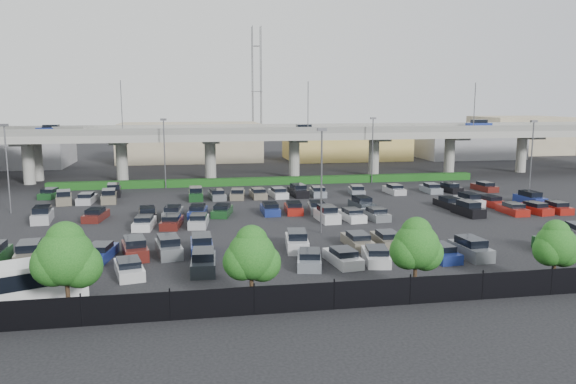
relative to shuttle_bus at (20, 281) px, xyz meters
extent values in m
plane|color=black|center=(23.56, 23.16, -1.40)|extent=(280.00, 280.00, 0.00)
cube|color=gray|center=(23.56, 55.16, 5.85)|extent=(150.00, 13.00, 1.10)
cube|color=slate|center=(23.56, 48.91, 6.90)|extent=(150.00, 0.50, 1.00)
cube|color=slate|center=(23.56, 61.41, 6.90)|extent=(150.00, 0.50, 1.00)
cylinder|color=gray|center=(-13.44, 55.16, 1.95)|extent=(1.80, 1.80, 6.70)
cube|color=slate|center=(-13.44, 55.16, 5.10)|extent=(2.60, 9.75, 0.50)
cylinder|color=gray|center=(0.56, 55.16, 1.95)|extent=(1.80, 1.80, 6.70)
cube|color=slate|center=(0.56, 55.16, 5.10)|extent=(2.60, 9.75, 0.50)
cylinder|color=gray|center=(14.56, 55.16, 1.95)|extent=(1.80, 1.80, 6.70)
cube|color=slate|center=(14.56, 55.16, 5.10)|extent=(2.60, 9.75, 0.50)
cylinder|color=gray|center=(28.56, 55.16, 1.95)|extent=(1.80, 1.80, 6.70)
cube|color=slate|center=(28.56, 55.16, 5.10)|extent=(2.60, 9.75, 0.50)
cylinder|color=gray|center=(42.56, 55.16, 1.95)|extent=(1.80, 1.80, 6.70)
cube|color=slate|center=(42.56, 55.16, 5.10)|extent=(2.60, 9.75, 0.50)
cylinder|color=gray|center=(56.56, 55.16, 1.95)|extent=(1.80, 1.80, 6.70)
cube|color=slate|center=(56.56, 55.16, 5.10)|extent=(2.60, 9.75, 0.50)
cylinder|color=gray|center=(70.56, 55.16, 1.95)|extent=(1.80, 1.80, 6.70)
cube|color=slate|center=(70.56, 55.16, 5.10)|extent=(2.60, 9.75, 0.50)
cube|color=navy|center=(-10.44, 58.16, 6.81)|extent=(4.40, 1.82, 0.82)
cube|color=black|center=(-10.44, 58.16, 7.44)|extent=(2.30, 1.60, 0.50)
cube|color=#252A30|center=(29.56, 52.16, 6.81)|extent=(4.40, 1.82, 0.82)
cube|color=black|center=(29.56, 52.16, 7.44)|extent=(2.30, 1.60, 0.50)
cube|color=navy|center=(63.56, 58.16, 6.93)|extent=(4.40, 1.82, 1.05)
cube|color=black|center=(63.56, 58.16, 7.75)|extent=(2.60, 1.60, 0.65)
cylinder|color=#515257|center=(1.56, 49.06, 10.40)|extent=(0.14, 0.14, 8.00)
cylinder|color=#515257|center=(29.56, 49.06, 10.40)|extent=(0.14, 0.14, 8.00)
cylinder|color=#515257|center=(57.56, 49.06, 10.40)|extent=(0.14, 0.14, 8.00)
cylinder|color=gray|center=(-13.03, 58.98, 1.95)|extent=(1.60, 1.60, 6.70)
cube|color=#164213|center=(23.56, 48.16, -0.85)|extent=(66.00, 1.60, 1.10)
cube|color=black|center=(23.56, -4.84, -0.50)|extent=(70.00, 0.06, 1.80)
cylinder|color=black|center=(4.56, -4.84, -0.40)|extent=(0.10, 0.10, 2.00)
cylinder|color=black|center=(9.56, -4.84, -0.40)|extent=(0.10, 0.10, 2.00)
cylinder|color=black|center=(14.56, -4.84, -0.40)|extent=(0.10, 0.10, 2.00)
cylinder|color=black|center=(19.56, -4.84, -0.40)|extent=(0.10, 0.10, 2.00)
cylinder|color=black|center=(24.56, -4.84, -0.40)|extent=(0.10, 0.10, 2.00)
cylinder|color=black|center=(29.56, -4.84, -0.40)|extent=(0.10, 0.10, 2.00)
cylinder|color=black|center=(34.56, -4.84, -0.40)|extent=(0.10, 0.10, 2.00)
cylinder|color=#332316|center=(3.56, -3.29, -0.30)|extent=(0.26, 0.26, 2.18)
sphere|color=#134612|center=(3.56, -3.29, 2.36)|extent=(3.39, 3.39, 3.39)
sphere|color=#134612|center=(4.35, -3.19, 1.76)|extent=(2.67, 2.67, 2.67)
sphere|color=#134612|center=(2.89, -3.37, 2.00)|extent=(2.67, 2.67, 2.67)
sphere|color=#134612|center=(3.60, -3.17, 3.33)|extent=(2.30, 2.30, 2.30)
cylinder|color=#332316|center=(14.56, -3.51, -0.42)|extent=(0.26, 0.26, 1.96)
sphere|color=#134612|center=(14.56, -3.51, 1.97)|extent=(3.04, 3.04, 3.04)
sphere|color=#134612|center=(15.26, -3.41, 1.43)|extent=(2.39, 2.39, 2.39)
sphere|color=#134612|center=(13.96, -3.59, 1.65)|extent=(2.39, 2.39, 2.39)
sphere|color=#134612|center=(14.60, -3.39, 2.84)|extent=(2.06, 2.06, 2.06)
cylinder|color=#332316|center=(25.56, -3.23, -0.41)|extent=(0.26, 0.26, 1.97)
sphere|color=#134612|center=(25.56, -3.23, 2.00)|extent=(3.07, 3.07, 3.07)
sphere|color=#134612|center=(26.27, -3.13, 1.45)|extent=(2.41, 2.41, 2.41)
sphere|color=#134612|center=(24.96, -3.31, 1.67)|extent=(2.41, 2.41, 2.41)
sphere|color=#134612|center=(25.60, -3.11, 2.87)|extent=(2.08, 2.08, 2.08)
cylinder|color=#332316|center=(35.56, -3.66, -0.50)|extent=(0.26, 0.26, 1.80)
sphere|color=#134612|center=(35.56, -3.66, 1.70)|extent=(2.79, 2.79, 2.79)
sphere|color=#134612|center=(36.21, -3.56, 1.20)|extent=(2.19, 2.19, 2.19)
sphere|color=#134612|center=(35.01, -3.74, 1.40)|extent=(2.19, 2.19, 2.19)
sphere|color=#134612|center=(35.60, -3.54, 2.49)|extent=(1.89, 1.89, 1.89)
cube|color=silver|center=(0.00, 0.00, -0.25)|extent=(8.26, 5.50, 2.29)
cube|color=black|center=(0.00, 0.00, 0.30)|extent=(7.29, 5.13, 1.04)
cube|color=silver|center=(0.00, 0.00, 1.03)|extent=(8.41, 5.64, 0.27)
cube|color=black|center=(-1.94, 4.66, -0.99)|extent=(1.94, 4.45, 0.82)
cube|color=black|center=(-1.94, 4.46, -0.36)|extent=(1.66, 2.34, 0.50)
cube|color=silver|center=(6.31, 4.66, -0.99)|extent=(2.68, 4.68, 0.82)
cube|color=black|center=(6.31, 4.46, -0.36)|extent=(2.04, 2.58, 0.50)
cube|color=#252A30|center=(11.81, 4.66, -0.87)|extent=(2.07, 4.50, 1.05)
cube|color=black|center=(11.81, 4.66, -0.05)|extent=(1.75, 2.69, 0.65)
cube|color=gray|center=(20.06, 4.66, -0.99)|extent=(2.68, 4.68, 0.82)
cube|color=black|center=(20.06, 4.46, -0.36)|extent=(2.04, 2.58, 0.50)
cube|color=silver|center=(22.81, 4.66, -0.99)|extent=(2.33, 4.58, 0.82)
cube|color=black|center=(22.81, 4.46, -0.36)|extent=(1.86, 2.47, 0.50)
cube|color=silver|center=(25.56, 4.66, -0.99)|extent=(2.58, 4.65, 0.82)
cube|color=black|center=(25.56, 4.46, -0.36)|extent=(1.99, 2.55, 0.50)
cube|color=navy|center=(31.06, 4.66, -0.99)|extent=(2.13, 4.52, 0.82)
cube|color=black|center=(31.06, 4.46, -0.36)|extent=(1.76, 2.41, 0.50)
cube|color=slate|center=(33.81, 4.66, -0.87)|extent=(2.12, 4.52, 1.05)
cube|color=black|center=(33.81, 4.66, -0.05)|extent=(1.78, 2.71, 0.65)
cube|color=#17421C|center=(42.06, 4.66, -0.87)|extent=(2.77, 4.70, 1.05)
cube|color=black|center=(42.06, 4.66, -0.05)|extent=(2.15, 2.90, 0.65)
cube|color=#716958|center=(-1.94, 9.66, -0.87)|extent=(2.30, 4.58, 1.05)
cube|color=black|center=(-1.94, 9.66, -0.05)|extent=(1.88, 2.76, 0.65)
cube|color=#B4B4B9|center=(0.81, 9.66, -0.87)|extent=(2.12, 4.52, 1.05)
cube|color=black|center=(0.81, 9.66, -0.05)|extent=(1.78, 2.70, 0.65)
cube|color=navy|center=(3.56, 9.66, -0.99)|extent=(2.54, 4.64, 0.82)
cube|color=black|center=(3.56, 9.46, -0.36)|extent=(1.97, 2.54, 0.50)
cube|color=#551B16|center=(6.31, 9.66, -0.87)|extent=(2.60, 4.66, 1.05)
cube|color=black|center=(6.31, 9.66, -0.05)|extent=(2.06, 2.85, 0.65)
cube|color=slate|center=(9.06, 9.66, -0.87)|extent=(2.51, 4.64, 1.05)
cube|color=black|center=(9.06, 9.66, -0.05)|extent=(2.00, 2.83, 0.65)
cube|color=navy|center=(11.81, 9.66, -0.87)|extent=(1.83, 4.40, 1.05)
cube|color=black|center=(11.81, 9.66, -0.05)|extent=(1.60, 2.60, 0.65)
cube|color=silver|center=(20.06, 9.66, -0.87)|extent=(2.34, 4.59, 1.05)
cube|color=black|center=(20.06, 9.66, -0.05)|extent=(1.91, 2.78, 0.65)
cube|color=#716958|center=(25.56, 9.66, -0.99)|extent=(1.91, 4.44, 0.82)
cube|color=black|center=(25.56, 9.46, -0.36)|extent=(1.65, 2.33, 0.50)
cube|color=#716958|center=(28.31, 9.66, -0.99)|extent=(1.91, 4.44, 0.82)
cube|color=black|center=(28.31, 9.46, -0.36)|extent=(1.65, 2.33, 0.50)
cube|color=white|center=(6.31, 20.66, -0.99)|extent=(2.25, 4.56, 0.82)
cube|color=black|center=(6.31, 20.46, -0.36)|extent=(1.82, 2.45, 0.50)
cube|color=#551B16|center=(9.06, 20.66, -0.99)|extent=(2.42, 4.61, 0.82)
cube|color=black|center=(9.06, 20.46, -0.36)|extent=(1.91, 2.50, 0.50)
cube|color=#B4B4B9|center=(11.81, 20.66, -0.99)|extent=(2.33, 4.58, 0.82)
cube|color=black|center=(11.81, 20.46, -0.36)|extent=(1.86, 2.47, 0.50)
cube|color=silver|center=(25.56, 20.66, -0.87)|extent=(2.06, 4.49, 1.05)
cube|color=black|center=(25.56, 20.66, -0.05)|extent=(1.74, 2.68, 0.65)
cube|color=white|center=(28.31, 20.66, -0.99)|extent=(2.25, 4.56, 0.82)
cube|color=black|center=(28.31, 20.46, -0.36)|extent=(1.82, 2.45, 0.50)
cube|color=slate|center=(31.06, 20.66, -0.99)|extent=(2.20, 4.54, 0.82)
cube|color=black|center=(31.06, 20.46, -0.36)|extent=(1.80, 2.43, 0.50)
cube|color=black|center=(42.06, 20.66, -0.87)|extent=(2.25, 4.56, 1.05)
cube|color=black|center=(42.06, 20.66, -0.05)|extent=(1.86, 2.75, 0.65)
cube|color=maroon|center=(47.56, 20.66, -0.99)|extent=(1.90, 4.43, 0.82)
cube|color=black|center=(47.56, 20.46, -0.36)|extent=(1.65, 2.33, 0.50)
cube|color=maroon|center=(50.31, 20.66, -0.99)|extent=(2.54, 4.65, 0.82)
cube|color=black|center=(50.31, 20.46, -0.36)|extent=(1.97, 2.54, 0.50)
cube|color=maroon|center=(53.06, 20.66, -0.99)|extent=(1.82, 4.40, 0.82)
cube|color=black|center=(53.06, 20.46, -0.36)|extent=(1.60, 2.30, 0.50)
cube|color=#B4B4B9|center=(-4.69, 25.66, -0.87)|extent=(2.22, 4.55, 1.05)
cube|color=black|center=(-4.69, 25.66, -0.05)|extent=(1.83, 2.74, 0.65)
cube|color=#551B16|center=(0.81, 25.66, -0.99)|extent=(2.48, 4.63, 0.82)
cube|color=black|center=(0.81, 25.46, -0.36)|extent=(1.94, 2.52, 0.50)
cube|color=black|center=(6.31, 25.66, -0.99)|extent=(2.23, 4.55, 0.82)
cube|color=black|center=(6.31, 25.46, -0.36)|extent=(1.81, 2.44, 0.50)
cube|color=slate|center=(9.06, 25.66, -0.99)|extent=(2.36, 4.59, 0.82)
cube|color=black|center=(9.06, 25.46, -0.36)|extent=(1.88, 2.48, 0.50)
cube|color=navy|center=(11.81, 25.66, -0.99)|extent=(2.40, 4.61, 0.82)
cube|color=black|center=(11.81, 25.46, -0.36)|extent=(1.90, 2.50, 0.50)
cube|color=#17421C|center=(14.56, 25.66, -0.99)|extent=(2.82, 4.71, 0.82)
cube|color=black|center=(14.56, 25.47, -0.36)|extent=(2.10, 2.62, 0.50)
cube|color=navy|center=(20.06, 25.66, -0.99)|extent=(1.82, 4.40, 0.82)
cube|color=black|center=(20.06, 25.46, -0.36)|extent=(1.60, 2.30, 0.50)
cube|color=maroon|center=(22.81, 25.66, -0.99)|extent=(2.13, 4.52, 0.82)
cube|color=black|center=(22.81, 25.46, -0.36)|extent=(1.76, 2.41, 0.50)
cube|color=slate|center=(25.56, 25.66, -0.99)|extent=(2.33, 4.59, 0.82)
cube|color=black|center=(25.56, 25.46, -0.36)|extent=(1.86, 2.47, 0.50)
cube|color=#252A30|center=(31.06, 25.66, -0.87)|extent=(2.16, 4.53, 1.05)
cube|color=black|center=(31.06, 25.66, -0.05)|extent=(1.80, 2.72, 0.65)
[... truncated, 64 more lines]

